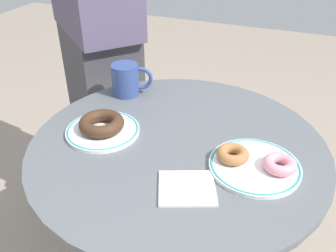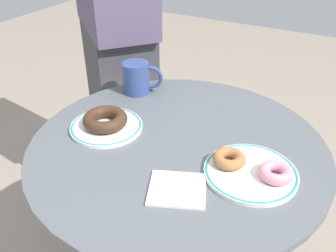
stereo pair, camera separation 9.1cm
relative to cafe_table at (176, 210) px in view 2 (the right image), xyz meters
name	(u,v)px [view 2 (the right image)]	position (x,y,z in m)	size (l,w,h in m)	color
cafe_table	(176,210)	(0.00, 0.00, 0.00)	(0.77, 0.77, 0.74)	#565B60
plate_left	(106,126)	(-0.20, -0.03, 0.25)	(0.20, 0.20, 0.01)	white
plate_right	(251,172)	(0.20, -0.03, 0.25)	(0.21, 0.21, 0.01)	white
donut_chocolate	(105,119)	(-0.21, -0.03, 0.27)	(0.12, 0.12, 0.03)	#422819
donut_pink_frosted	(276,173)	(0.26, -0.03, 0.27)	(0.08, 0.08, 0.03)	pink
donut_cinnamon	(229,159)	(0.15, -0.03, 0.27)	(0.08, 0.08, 0.03)	#A36B3D
paper_napkin	(177,189)	(0.08, -0.16, 0.25)	(0.12, 0.11, 0.01)	white
coffee_mug	(137,78)	(-0.25, 0.20, 0.29)	(0.13, 0.09, 0.10)	#334784
person_figure	(117,43)	(-0.48, 0.41, 0.30)	(0.47, 0.45, 1.62)	#3D3D42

